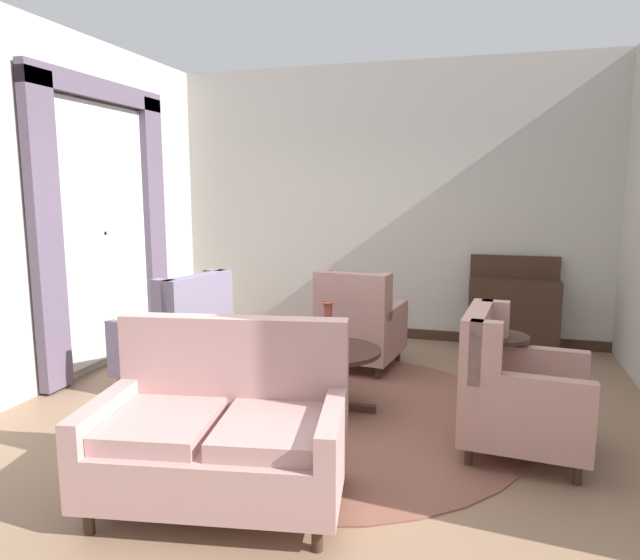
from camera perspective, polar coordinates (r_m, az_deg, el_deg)
ground at (r=4.52m, az=-0.22°, el=-14.58°), size 8.22×8.22×0.00m
wall_back at (r=7.01m, az=6.54°, el=7.56°), size 5.42×0.08×3.27m
wall_left at (r=6.16m, az=-22.11°, el=6.76°), size 0.08×4.11×3.27m
baseboard_back at (r=7.17m, az=6.24°, el=-5.14°), size 5.26×0.03×0.12m
area_rug at (r=4.79m, az=0.81°, el=-13.13°), size 3.19×3.19×0.01m
window_with_curtains at (r=6.21m, az=-20.62°, el=5.85°), size 0.12×2.03×2.84m
coffee_table at (r=4.73m, az=1.29°, el=-8.14°), size 0.79×0.79×0.52m
porcelain_vase at (r=4.63m, az=0.76°, el=-4.90°), size 0.15×0.15×0.40m
settee at (r=3.48m, az=-9.78°, el=-14.72°), size 1.54×1.07×1.04m
armchair_near_sideboard at (r=5.81m, az=3.95°, el=-4.68°), size 0.83×0.94×1.02m
armchair_back_corner at (r=5.39m, az=-13.92°, el=-5.88°), size 0.98×0.94×1.07m
armchair_near_window at (r=4.23m, az=18.77°, el=-10.56°), size 0.89×0.88×0.99m
side_table at (r=4.60m, az=17.16°, el=-8.81°), size 0.45×0.45×0.73m
sideboard at (r=6.76m, az=18.66°, el=-2.82°), size 0.97×0.34×1.07m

